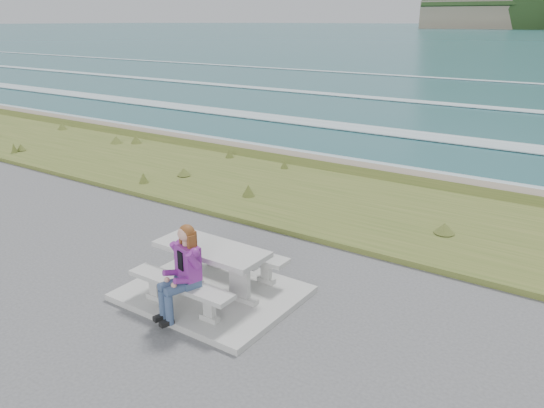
% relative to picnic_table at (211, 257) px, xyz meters
% --- Properties ---
extents(concrete_slab, '(2.60, 2.10, 0.10)m').
position_rel_picnic_table_xyz_m(concrete_slab, '(-0.00, 0.00, -0.63)').
color(concrete_slab, '#A4A49F').
rests_on(concrete_slab, ground).
extents(picnic_table, '(1.80, 0.75, 0.75)m').
position_rel_picnic_table_xyz_m(picnic_table, '(0.00, 0.00, 0.00)').
color(picnic_table, '#A4A49F').
rests_on(picnic_table, concrete_slab).
extents(bench_landward, '(1.80, 0.35, 0.45)m').
position_rel_picnic_table_xyz_m(bench_landward, '(0.00, -0.70, -0.23)').
color(bench_landward, '#A4A49F').
rests_on(bench_landward, concrete_slab).
extents(bench_seaward, '(1.80, 0.35, 0.45)m').
position_rel_picnic_table_xyz_m(bench_seaward, '(0.00, 0.70, -0.23)').
color(bench_seaward, '#A4A49F').
rests_on(bench_seaward, concrete_slab).
extents(grass_verge, '(160.00, 4.50, 0.22)m').
position_rel_picnic_table_xyz_m(grass_verge, '(-0.00, 5.00, -0.68)').
color(grass_verge, '#415720').
rests_on(grass_verge, ground).
extents(shore_drop, '(160.00, 0.80, 2.20)m').
position_rel_picnic_table_xyz_m(shore_drop, '(-0.00, 7.90, -0.68)').
color(shore_drop, '#6A5C4F').
rests_on(shore_drop, ground).
extents(ocean, '(1600.00, 1600.00, 0.09)m').
position_rel_picnic_table_xyz_m(ocean, '(-0.00, 25.09, -2.42)').
color(ocean, '#21565E').
rests_on(ocean, ground).
extents(seated_woman, '(0.54, 0.74, 1.37)m').
position_rel_picnic_table_xyz_m(seated_woman, '(0.12, -0.82, -0.08)').
color(seated_woman, navy).
rests_on(seated_woman, concrete_slab).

